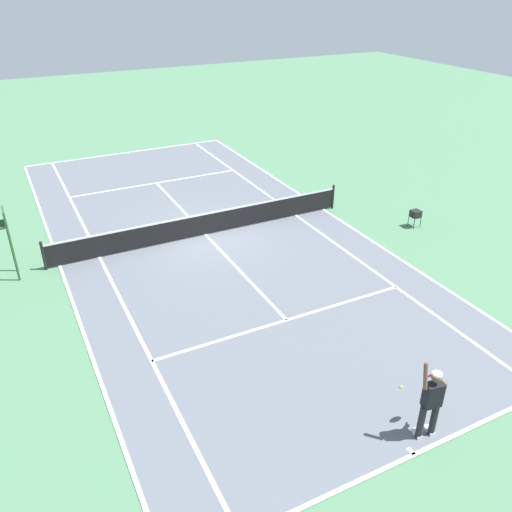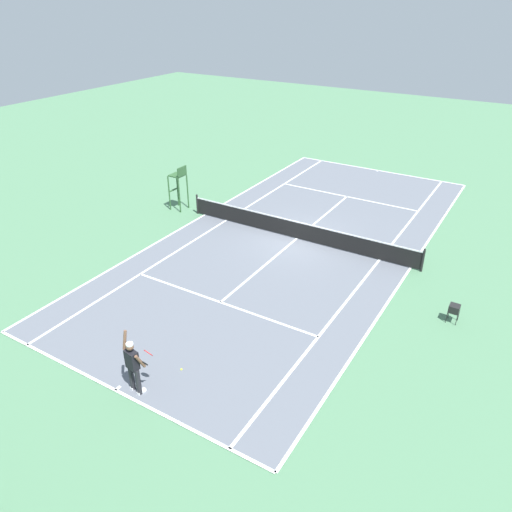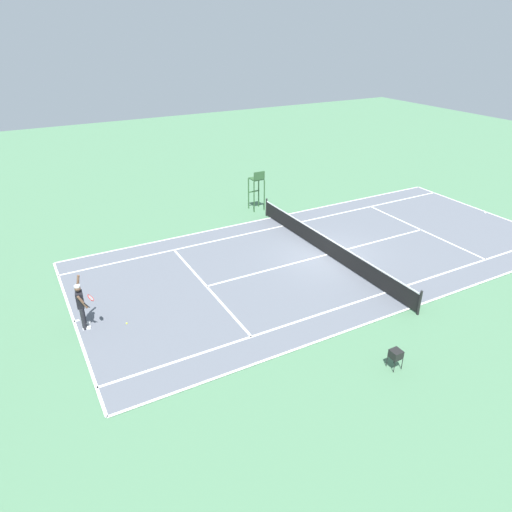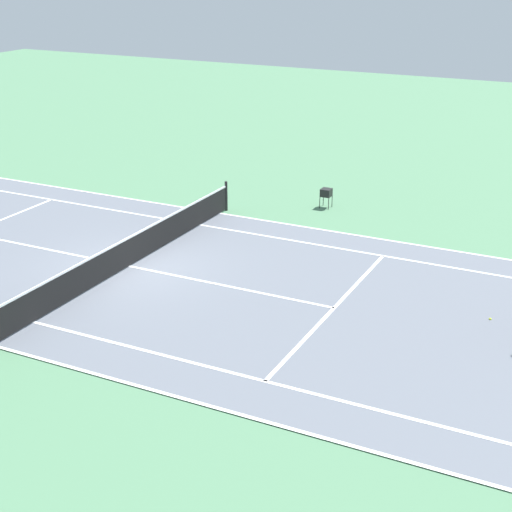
{
  "view_description": "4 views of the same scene",
  "coord_description": "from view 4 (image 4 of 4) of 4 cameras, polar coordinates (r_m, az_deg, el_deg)",
  "views": [
    {
      "loc": [
        6.52,
        17.31,
        9.08
      ],
      "look_at": [
        -0.17,
        4.05,
        1.0
      ],
      "focal_mm": 36.72,
      "sensor_mm": 36.0,
      "label": 1
    },
    {
      "loc": [
        -9.27,
        19.07,
        10.54
      ],
      "look_at": [
        -0.17,
        4.05,
        1.0
      ],
      "focal_mm": 34.38,
      "sensor_mm": 36.0,
      "label": 2
    },
    {
      "loc": [
        -16.26,
        12.87,
        10.22
      ],
      "look_at": [
        -0.17,
        4.05,
        1.0
      ],
      "focal_mm": 32.66,
      "sensor_mm": 36.0,
      "label": 3
    },
    {
      "loc": [
        17.26,
        12.72,
        8.69
      ],
      "look_at": [
        -0.17,
        4.05,
        1.0
      ],
      "focal_mm": 54.66,
      "sensor_mm": 36.0,
      "label": 4
    }
  ],
  "objects": [
    {
      "name": "tennis_ball",
      "position": [
        20.48,
        16.77,
        -4.44
      ],
      "size": [
        0.07,
        0.07,
        0.07
      ],
      "primitive_type": "sphere",
      "color": "#D1E533",
      "rests_on": "ground"
    },
    {
      "name": "ball_hopper",
      "position": [
        28.1,
        5.16,
        4.67
      ],
      "size": [
        0.36,
        0.36,
        0.7
      ],
      "color": "black",
      "rests_on": "ground"
    },
    {
      "name": "ground_plane",
      "position": [
        23.14,
        -9.21,
        -0.8
      ],
      "size": [
        80.0,
        80.0,
        0.0
      ],
      "primitive_type": "plane",
      "color": "#4C7A56"
    },
    {
      "name": "court",
      "position": [
        23.13,
        -9.21,
        -0.78
      ],
      "size": [
        11.08,
        23.88,
        0.03
      ],
      "color": "slate",
      "rests_on": "ground"
    },
    {
      "name": "net",
      "position": [
        22.95,
        -9.29,
        0.41
      ],
      "size": [
        11.98,
        0.1,
        1.07
      ],
      "color": "black",
      "rests_on": "ground"
    }
  ]
}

